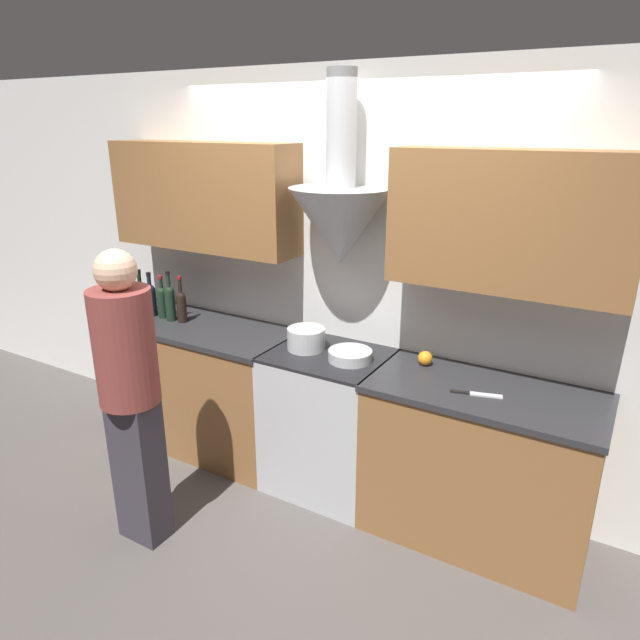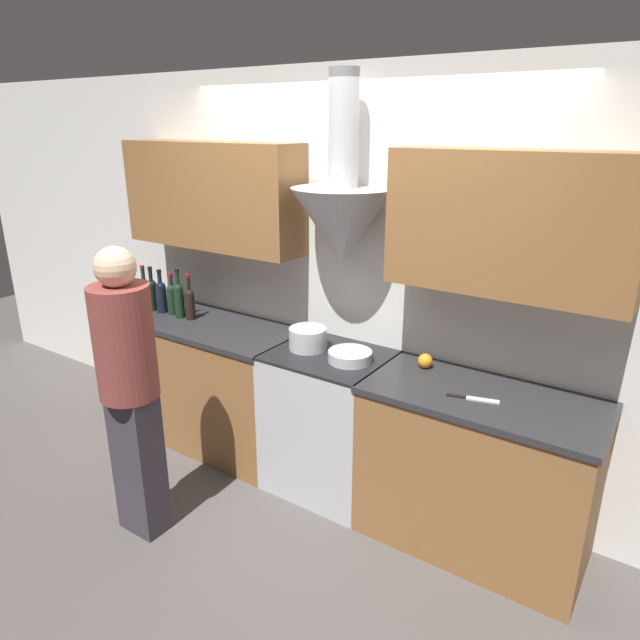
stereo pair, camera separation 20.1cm
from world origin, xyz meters
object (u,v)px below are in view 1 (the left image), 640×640
orange_fruit (425,358)px  person_foreground_left (130,388)px  wine_bottle_5 (181,305)px  wine_bottle_4 (170,301)px  wine_bottle_3 (162,300)px  mixing_bowl (350,355)px  wine_bottle_2 (151,298)px  stock_pot (306,339)px  stove_range (328,421)px  wine_bottle_1 (141,296)px  wine_bottle_0 (133,294)px

orange_fruit → person_foreground_left: size_ratio=0.05×
wine_bottle_5 → wine_bottle_4: bearing=-170.1°
wine_bottle_4 → person_foreground_left: 1.12m
wine_bottle_3 → mixing_bowl: size_ratio=1.18×
wine_bottle_2 → orange_fruit: wine_bottle_2 is taller
wine_bottle_5 → stock_pot: size_ratio=1.41×
stove_range → wine_bottle_3: (-1.37, -0.00, 0.59)m
person_foreground_left → wine_bottle_1: bearing=133.9°
wine_bottle_2 → stock_pot: 1.31m
wine_bottle_3 → person_foreground_left: (0.71, -0.96, -0.12)m
mixing_bowl → stove_range: bearing=172.5°
wine_bottle_3 → wine_bottle_4: bearing=-12.9°
stove_range → stock_pot: 0.55m
wine_bottle_1 → mixing_bowl: wine_bottle_1 is taller
wine_bottle_1 → person_foreground_left: (0.91, -0.94, -0.12)m
wine_bottle_0 → wine_bottle_4: bearing=-2.7°
stove_range → wine_bottle_4: wine_bottle_4 is taller
wine_bottle_1 → person_foreground_left: person_foreground_left is taller
stove_range → wine_bottle_0: (-1.67, -0.01, 0.59)m
person_foreground_left → wine_bottle_2: bearing=130.6°
wine_bottle_2 → wine_bottle_4: size_ratio=0.90×
wine_bottle_2 → person_foreground_left: (0.81, -0.94, -0.12)m
stove_range → person_foreground_left: size_ratio=0.55×
wine_bottle_3 → stock_pot: (1.21, 0.00, -0.06)m
stock_pot → orange_fruit: size_ratio=2.78×
wine_bottle_4 → orange_fruit: wine_bottle_4 is taller
wine_bottle_5 → mixing_bowl: 1.35m
stove_range → wine_bottle_5: wine_bottle_5 is taller
orange_fruit → wine_bottle_4: bearing=-174.9°
wine_bottle_0 → wine_bottle_2: bearing=-3.1°
wine_bottle_2 → wine_bottle_5: bearing=1.5°
wine_bottle_2 → wine_bottle_4: wine_bottle_4 is taller
wine_bottle_2 → mixing_bowl: (1.63, -0.00, -0.10)m
orange_fruit → person_foreground_left: 1.65m
stove_range → wine_bottle_2: wine_bottle_2 is taller
wine_bottle_3 → wine_bottle_5: 0.19m
wine_bottle_3 → orange_fruit: 1.95m
mixing_bowl → wine_bottle_3: bearing=179.4°
wine_bottle_4 → wine_bottle_3: bearing=167.1°
wine_bottle_0 → wine_bottle_4: wine_bottle_4 is taller
stock_pot → wine_bottle_1: bearing=-179.3°
stock_pot → mixing_bowl: stock_pot is taller
wine_bottle_3 → person_foreground_left: person_foreground_left is taller
wine_bottle_1 → wine_bottle_4: 0.30m
wine_bottle_2 → wine_bottle_5: (0.29, 0.01, -0.00)m
wine_bottle_4 → person_foreground_left: bearing=-56.9°
stove_range → wine_bottle_0: bearing=-179.7°
wine_bottle_2 → wine_bottle_3: 0.10m
stove_range → wine_bottle_3: 1.49m
wine_bottle_0 → mixing_bowl: size_ratio=1.25×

